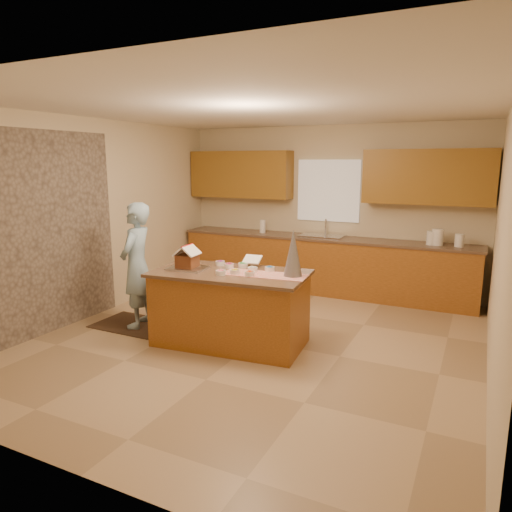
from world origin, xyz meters
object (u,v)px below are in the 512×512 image
island_base (230,310)px  gingerbread_house (187,259)px  boy (137,265)px  tinsel_tree (293,253)px

island_base → gingerbread_house: 0.78m
gingerbread_house → boy: bearing=173.1°
tinsel_tree → boy: 2.12m
tinsel_tree → gingerbread_house: (-1.25, -0.22, -0.14)m
tinsel_tree → island_base: bearing=-170.7°
island_base → gingerbread_house: size_ratio=5.89×
tinsel_tree → gingerbread_house: bearing=-170.0°
tinsel_tree → gingerbread_house: 1.27m
tinsel_tree → boy: (-2.10, -0.12, -0.32)m
gingerbread_house → island_base: bearing=10.9°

